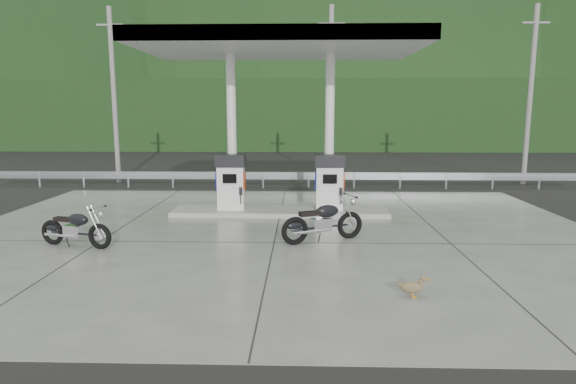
{
  "coord_description": "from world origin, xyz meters",
  "views": [
    {
      "loc": [
        0.7,
        -12.91,
        3.33
      ],
      "look_at": [
        0.3,
        1.0,
        1.0
      ],
      "focal_mm": 30.0,
      "sensor_mm": 36.0,
      "label": 1
    }
  ],
  "objects_px": {
    "gas_pump_right": "(329,182)",
    "duck": "(412,288)",
    "motorcycle_left": "(75,229)",
    "motorcycle_right": "(323,222)",
    "gas_pump_left": "(231,182)"
  },
  "relations": [
    {
      "from": "gas_pump_left",
      "to": "duck",
      "type": "bearing_deg",
      "value": -58.82
    },
    {
      "from": "motorcycle_right",
      "to": "duck",
      "type": "height_order",
      "value": "motorcycle_right"
    },
    {
      "from": "gas_pump_right",
      "to": "duck",
      "type": "bearing_deg",
      "value": -81.24
    },
    {
      "from": "duck",
      "to": "gas_pump_left",
      "type": "bearing_deg",
      "value": 130.15
    },
    {
      "from": "motorcycle_left",
      "to": "motorcycle_right",
      "type": "relative_size",
      "value": 0.88
    },
    {
      "from": "motorcycle_left",
      "to": "gas_pump_left",
      "type": "bearing_deg",
      "value": 65.57
    },
    {
      "from": "gas_pump_left",
      "to": "motorcycle_left",
      "type": "xyz_separation_m",
      "value": [
        -3.29,
        -4.0,
        -0.6
      ]
    },
    {
      "from": "motorcycle_left",
      "to": "motorcycle_right",
      "type": "bearing_deg",
      "value": 21.29
    },
    {
      "from": "motorcycle_left",
      "to": "motorcycle_right",
      "type": "distance_m",
      "value": 6.18
    },
    {
      "from": "gas_pump_right",
      "to": "motorcycle_left",
      "type": "distance_m",
      "value": 7.65
    },
    {
      "from": "gas_pump_right",
      "to": "duck",
      "type": "xyz_separation_m",
      "value": [
        1.09,
        -7.09,
        -0.87
      ]
    },
    {
      "from": "gas_pump_right",
      "to": "motorcycle_left",
      "type": "bearing_deg",
      "value": -148.37
    },
    {
      "from": "gas_pump_left",
      "to": "motorcycle_right",
      "type": "xyz_separation_m",
      "value": [
        2.85,
        -3.32,
        -0.54
      ]
    },
    {
      "from": "duck",
      "to": "motorcycle_left",
      "type": "bearing_deg",
      "value": 166.76
    },
    {
      "from": "gas_pump_left",
      "to": "motorcycle_left",
      "type": "bearing_deg",
      "value": -129.46
    }
  ]
}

